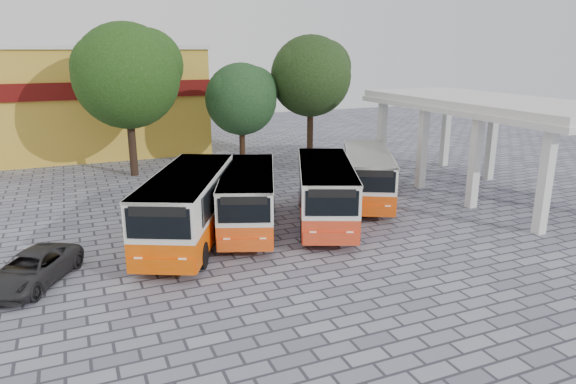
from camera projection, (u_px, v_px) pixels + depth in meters
name	position (u px, v px, depth m)	size (l,w,h in m)	color
ground	(359.00, 239.00, 22.42)	(90.00, 90.00, 0.00)	slate
terminal_shelter	(489.00, 107.00, 28.59)	(6.80, 15.80, 5.40)	silver
shophouse_block	(69.00, 100.00, 40.20)	(20.40, 10.40, 8.30)	gold
bus_far_left	(188.00, 203.00, 21.63)	(5.94, 9.00, 3.02)	#E44D00
bus_centre_left	(248.00, 195.00, 23.39)	(4.84, 8.09, 2.73)	#E54B0E
bus_centre_right	(325.00, 189.00, 24.14)	(5.34, 8.50, 2.86)	red
bus_far_right	(367.00, 173.00, 27.60)	(5.55, 8.19, 2.74)	#D44605
tree_left	(128.00, 72.00, 32.10)	(6.93, 6.60, 9.70)	#312117
tree_middle	(242.00, 97.00, 35.41)	(5.20, 4.95, 7.16)	#352013
tree_right	(311.00, 73.00, 36.75)	(6.07, 5.78, 9.05)	#3C2818
parked_car	(32.00, 269.00, 17.98)	(1.92, 4.16, 1.16)	#242426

